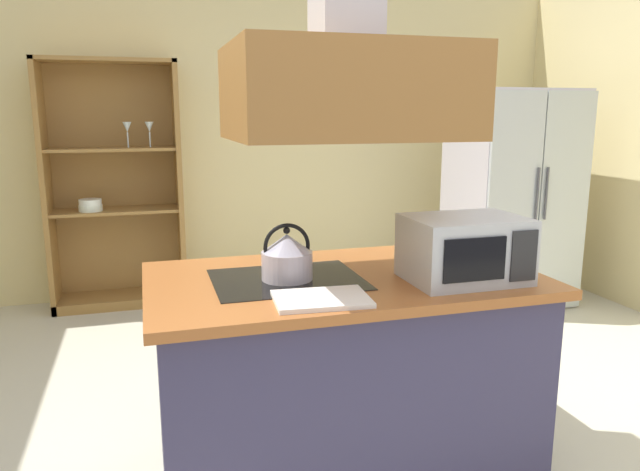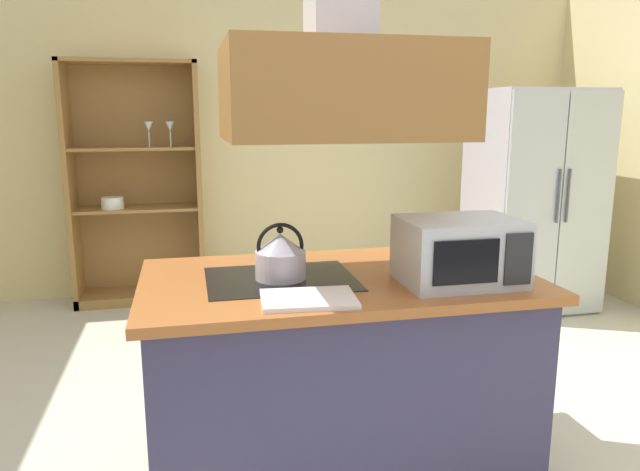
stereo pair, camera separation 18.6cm
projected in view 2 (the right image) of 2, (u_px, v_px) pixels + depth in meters
ground_plane at (342, 468)px, 2.69m from camera, size 7.80×7.80×0.00m
wall_back at (257, 137)px, 5.28m from camera, size 6.00×0.12×2.70m
kitchen_island at (338, 375)px, 2.58m from camera, size 1.62×0.93×0.90m
range_hood at (340, 63)px, 2.31m from camera, size 0.90×0.70×1.24m
refrigerator at (533, 200)px, 4.80m from camera, size 0.90×0.78×1.74m
dish_cabinet at (137, 197)px, 4.95m from camera, size 1.05×0.40×1.97m
kettle at (280, 256)px, 2.42m from camera, size 0.21×0.21×0.23m
cutting_board at (308, 299)px, 2.15m from camera, size 0.36×0.27×0.02m
microwave at (460, 251)px, 2.36m from camera, size 0.46×0.35×0.26m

